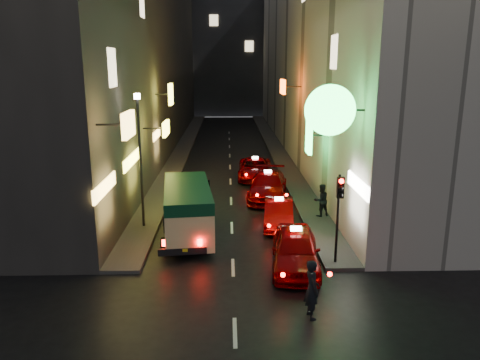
{
  "coord_description": "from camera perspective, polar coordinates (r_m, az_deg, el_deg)",
  "views": [
    {
      "loc": [
        -0.18,
        -8.22,
        7.69
      ],
      "look_at": [
        0.39,
        13.0,
        2.37
      ],
      "focal_mm": 35.0,
      "sensor_mm": 36.0,
      "label": 1
    }
  ],
  "objects": [
    {
      "name": "building_right",
      "position": [
        43.02,
        9.78,
        15.63
      ],
      "size": [
        8.27,
        52.0,
        18.0
      ],
      "color": "beige",
      "rests_on": "ground"
    },
    {
      "name": "taxi_near",
      "position": [
        18.18,
        6.78,
        -8.03
      ],
      "size": [
        2.8,
        5.72,
        1.93
      ],
      "color": "#7E0001",
      "rests_on": "ground"
    },
    {
      "name": "taxi_third",
      "position": [
        27.22,
        3.41,
        -0.43
      ],
      "size": [
        3.05,
        5.81,
        1.93
      ],
      "color": "#7E0001",
      "rests_on": "ground"
    },
    {
      "name": "traffic_light",
      "position": [
        17.92,
        12.02,
        -2.45
      ],
      "size": [
        0.26,
        0.43,
        3.5
      ],
      "color": "black",
      "rests_on": "sidewalk_right"
    },
    {
      "name": "sidewalk_left",
      "position": [
        43.1,
        -6.96,
        3.8
      ],
      "size": [
        1.5,
        52.0,
        0.15
      ],
      "primitive_type": "cube",
      "color": "#403E3C",
      "rests_on": "ground"
    },
    {
      "name": "lamp_post",
      "position": [
        21.96,
        -12.09,
        3.36
      ],
      "size": [
        0.28,
        0.28,
        6.22
      ],
      "color": "black",
      "rests_on": "sidewalk_left"
    },
    {
      "name": "taxi_second",
      "position": [
        22.68,
        4.75,
        -3.8
      ],
      "size": [
        2.4,
        4.86,
        1.66
      ],
      "color": "#7E0001",
      "rests_on": "ground"
    },
    {
      "name": "pedestrian_crossing",
      "position": [
        14.83,
        8.78,
        -12.59
      ],
      "size": [
        0.58,
        0.78,
        2.15
      ],
      "primitive_type": "imported",
      "rotation": [
        0.0,
        0.0,
        1.75
      ],
      "color": "black",
      "rests_on": "ground"
    },
    {
      "name": "pedestrian_sidewalk",
      "position": [
        23.87,
        9.87,
        -2.19
      ],
      "size": [
        0.82,
        0.67,
        1.88
      ],
      "primitive_type": "imported",
      "rotation": [
        0.0,
        0.0,
        3.51
      ],
      "color": "black",
      "rests_on": "sidewalk_right"
    },
    {
      "name": "building_left",
      "position": [
        42.96,
        -12.5,
        15.51
      ],
      "size": [
        7.4,
        52.11,
        18.0
      ],
      "color": "#393633",
      "rests_on": "ground"
    },
    {
      "name": "sidewalk_right",
      "position": [
        43.13,
        4.38,
        3.87
      ],
      "size": [
        1.5,
        52.0,
        0.15
      ],
      "primitive_type": "cube",
      "color": "#403E3C",
      "rests_on": "ground"
    },
    {
      "name": "taxi_far",
      "position": [
        31.87,
        1.86,
        1.57
      ],
      "size": [
        2.32,
        5.08,
        1.75
      ],
      "color": "#7E0001",
      "rests_on": "ground"
    },
    {
      "name": "building_far",
      "position": [
        74.3,
        -1.47,
        16.63
      ],
      "size": [
        30.0,
        10.0,
        22.0
      ],
      "primitive_type": "cube",
      "color": "#343439",
      "rests_on": "ground"
    },
    {
      "name": "minibus",
      "position": [
        20.99,
        -6.42,
        -3.09
      ],
      "size": [
        2.6,
        5.82,
        2.42
      ],
      "color": "beige",
      "rests_on": "ground"
    }
  ]
}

